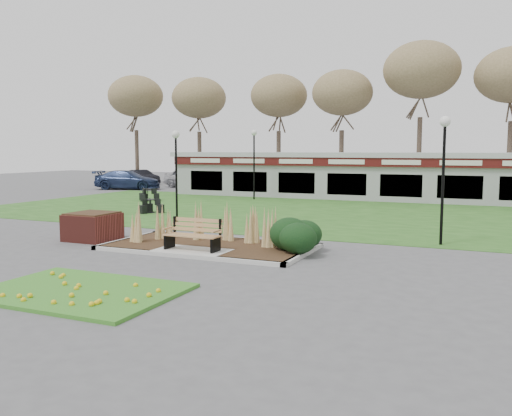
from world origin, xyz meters
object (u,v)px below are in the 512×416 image
at_px(brick_planter, 93,226).
at_px(bistro_set_a, 148,197).
at_px(car_silver, 189,178).
at_px(lamp_post_mid_right, 444,152).
at_px(lamp_post_mid_left, 176,156).
at_px(bistro_set_b, 151,208).
at_px(food_pavilion, 352,175).
at_px(lamp_post_far_left, 254,149).
at_px(car_black, 141,177).
at_px(park_bench, 194,234).
at_px(car_blue, 128,180).

height_order(brick_planter, bistro_set_a, brick_planter).
bearing_deg(car_silver, lamp_post_mid_right, -116.04).
bearing_deg(car_silver, lamp_post_mid_left, -133.71).
bearing_deg(bistro_set_a, car_silver, 107.98).
xyz_separation_m(lamp_post_mid_left, lamp_post_mid_right, (10.57, -1.01, 0.20)).
xyz_separation_m(brick_planter, bistro_set_a, (-6.51, 12.58, -0.22)).
bearing_deg(bistro_set_a, bistro_set_b, -53.85).
xyz_separation_m(food_pavilion, lamp_post_mid_right, (6.59, -15.26, 1.53)).
bearing_deg(food_pavilion, lamp_post_far_left, -151.38).
bearing_deg(car_black, food_pavilion, -87.11).
xyz_separation_m(bistro_set_a, bistro_set_b, (3.79, -5.19, -0.01)).
relative_size(bistro_set_a, car_black, 0.34).
bearing_deg(park_bench, brick_planter, 170.31).
distance_m(lamp_post_far_left, car_blue, 13.36).
relative_size(lamp_post_far_left, car_blue, 0.84).
distance_m(lamp_post_mid_left, car_black, 26.72).
height_order(bistro_set_b, car_blue, car_blue).
bearing_deg(car_silver, brick_planter, -139.74).
bearing_deg(car_blue, lamp_post_mid_left, -152.41).
bearing_deg(lamp_post_mid_left, bistro_set_a, 131.39).
xyz_separation_m(lamp_post_mid_left, lamp_post_far_left, (-1.45, 11.28, 0.31)).
relative_size(brick_planter, bistro_set_b, 1.23).
bearing_deg(lamp_post_mid_left, car_black, 128.60).
bearing_deg(brick_planter, car_blue, 124.11).
relative_size(lamp_post_mid_right, bistro_set_b, 3.37).
relative_size(park_bench, lamp_post_mid_left, 0.44).
relative_size(brick_planter, lamp_post_far_left, 0.35).
relative_size(bistro_set_a, car_blue, 0.26).
height_order(brick_planter, lamp_post_far_left, lamp_post_far_left).
distance_m(food_pavilion, car_black, 21.63).
height_order(bistro_set_b, car_silver, car_silver).
xyz_separation_m(car_black, car_blue, (2.65, -5.53, 0.09)).
xyz_separation_m(lamp_post_mid_left, bistro_set_b, (-3.14, 2.67, -2.57)).
xyz_separation_m(park_bench, bistro_set_b, (-7.11, 8.14, -0.35)).
relative_size(lamp_post_mid_left, car_black, 0.98).
bearing_deg(bistro_set_a, lamp_post_mid_right, -26.90).
xyz_separation_m(food_pavilion, car_blue, (-17.95, 1.04, -0.74)).
xyz_separation_m(food_pavilion, lamp_post_mid_left, (-3.98, -14.25, 1.34)).
xyz_separation_m(lamp_post_mid_right, car_black, (-27.18, 21.83, -2.36)).
relative_size(car_silver, car_blue, 0.92).
xyz_separation_m(food_pavilion, car_silver, (-14.40, 4.38, -0.68)).
height_order(brick_planter, lamp_post_mid_right, lamp_post_mid_right).
xyz_separation_m(lamp_post_far_left, car_blue, (-12.52, 4.00, -2.38)).
bearing_deg(car_silver, car_black, 87.61).
relative_size(food_pavilion, car_black, 6.27).
distance_m(brick_planter, car_blue, 24.16).
distance_m(lamp_post_mid_right, car_silver, 28.84).
xyz_separation_m(brick_planter, car_blue, (-13.55, 20.00, 0.26)).
distance_m(bistro_set_b, car_blue, 16.63).
height_order(lamp_post_mid_left, bistro_set_a, lamp_post_mid_left).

